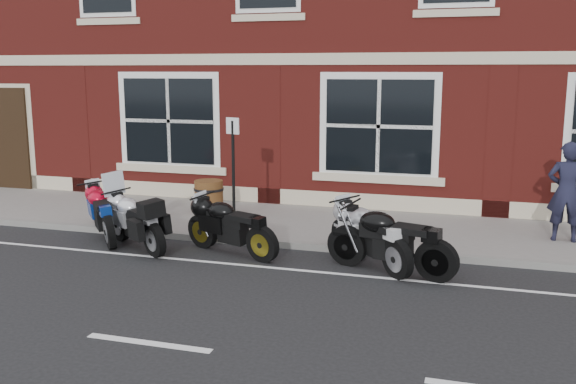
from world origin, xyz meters
name	(u,v)px	position (x,y,z in m)	size (l,w,h in m)	color
ground	(240,269)	(0.00, 0.00, 0.00)	(80.00, 80.00, 0.00)	black
sidewalk	(292,223)	(0.00, 3.00, 0.06)	(30.00, 3.00, 0.12)	slate
kerb	(268,243)	(0.00, 1.42, 0.06)	(30.00, 0.16, 0.12)	slate
moto_touring_silver	(136,218)	(-2.25, 0.66, 0.54)	(1.74, 1.25, 1.33)	black
moto_sport_red	(104,211)	(-3.14, 1.03, 0.54)	(1.47, 1.65, 0.93)	black
moto_sport_black	(231,224)	(-0.46, 0.76, 0.53)	(1.95, 0.88, 0.92)	black
moto_sport_silver	(370,233)	(1.97, 0.80, 0.55)	(1.59, 1.60, 0.95)	black
moto_naked_black	(389,238)	(2.32, 0.50, 0.57)	(2.15, 0.78, 0.99)	black
pedestrian_left	(566,192)	(5.15, 2.91, 1.02)	(0.66, 0.43, 1.81)	black
barrel_planter	(209,197)	(-1.92, 3.16, 0.48)	(0.64, 0.64, 0.71)	#4E2214
parking_sign	(233,166)	(-0.82, 1.85, 1.38)	(0.30, 0.12, 2.17)	black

